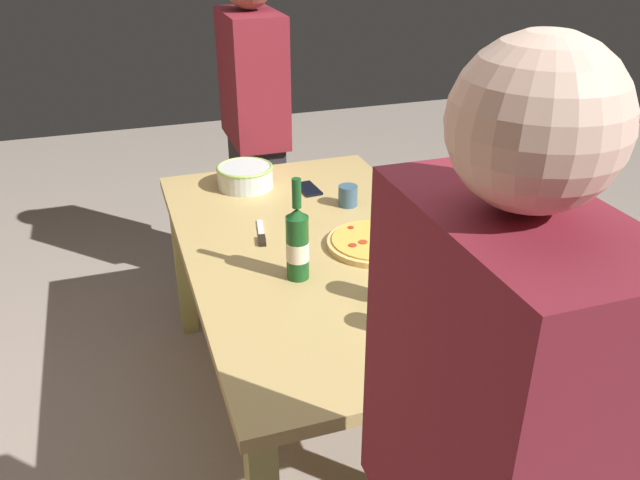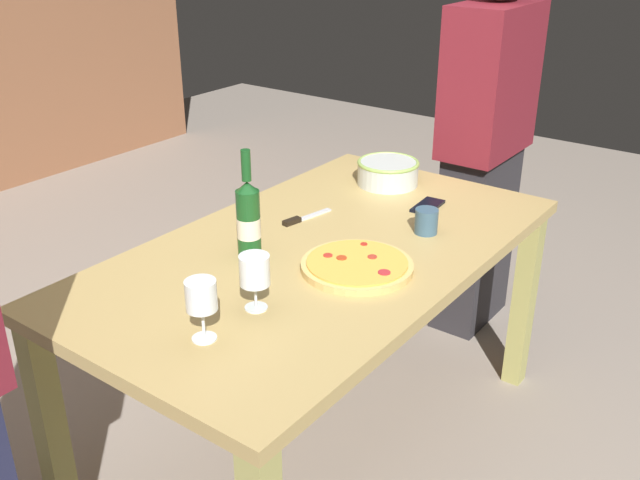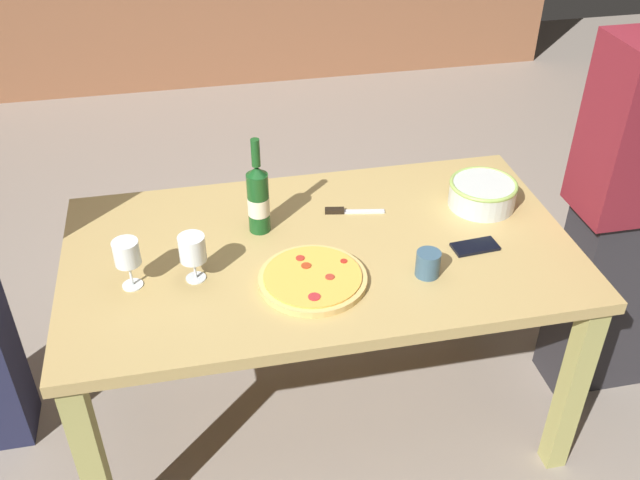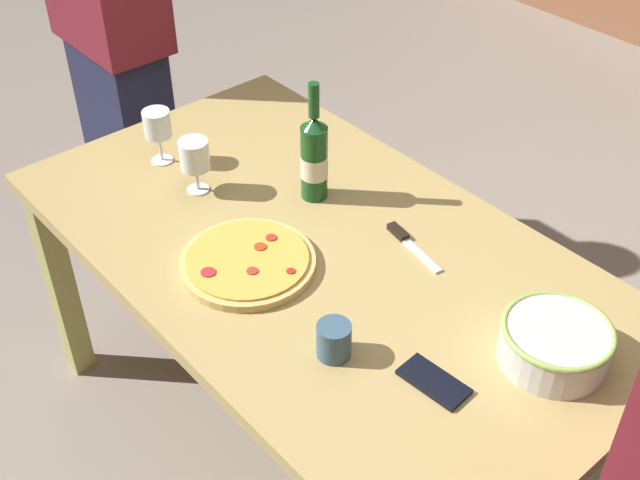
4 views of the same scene
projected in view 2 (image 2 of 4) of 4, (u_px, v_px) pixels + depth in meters
name	position (u px, v px, depth m)	size (l,w,h in m)	color
ground_plane	(320.00, 441.00, 2.51)	(8.00, 8.00, 0.00)	gray
dining_table	(320.00, 274.00, 2.23)	(1.60, 0.90, 0.75)	tan
pizza	(357.00, 265.00, 2.05)	(0.32, 0.32, 0.03)	#DCB366
serving_bowl	(388.00, 171.00, 2.67)	(0.23, 0.23, 0.09)	silver
wine_bottle	(248.00, 218.00, 2.08)	(0.07, 0.07, 0.33)	#164B1D
wine_glass_near_pizza	(255.00, 273.00, 1.81)	(0.08, 0.08, 0.15)	white
wine_glass_by_bottle	(201.00, 297.00, 1.67)	(0.08, 0.08, 0.16)	white
cup_amber	(426.00, 221.00, 2.27)	(0.07, 0.07, 0.08)	#38586E
cell_phone	(428.00, 206.00, 2.47)	(0.07, 0.14, 0.01)	black
pizza_knife	(301.00, 219.00, 2.37)	(0.20, 0.06, 0.02)	silver
person_guest_left	(484.00, 148.00, 2.94)	(0.44, 0.24, 1.58)	#2B292D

